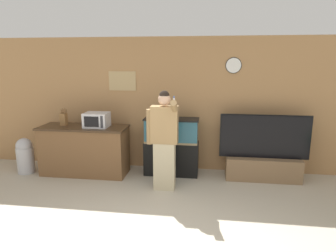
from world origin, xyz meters
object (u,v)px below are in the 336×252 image
counter_island (85,150)px  person_standing (164,139)px  knife_block (64,119)px  aquarium_on_stand (171,146)px  tv_on_stand (263,161)px  microwave (97,120)px  trash_bin (25,155)px

counter_island → person_standing: 1.74m
knife_block → aquarium_on_stand: 2.14m
counter_island → person_standing: bearing=-17.1°
tv_on_stand → person_standing: 1.93m
aquarium_on_stand → person_standing: (-0.04, -0.70, 0.33)m
person_standing → microwave: bearing=159.8°
microwave → knife_block: size_ratio=1.30×
knife_block → person_standing: 2.11m
tv_on_stand → trash_bin: 4.55m
counter_island → tv_on_stand: (3.36, 0.16, -0.11)m
microwave → trash_bin: bearing=-175.6°
microwave → tv_on_stand: tv_on_stand is taller
microwave → tv_on_stand: (3.09, 0.16, -0.72)m
knife_block → tv_on_stand: knife_block is taller
microwave → person_standing: (1.34, -0.49, -0.19)m
counter_island → microwave: size_ratio=3.78×
counter_island → trash_bin: 1.19m
tv_on_stand → person_standing: person_standing is taller
aquarium_on_stand → person_standing: 0.77m
knife_block → aquarium_on_stand: bearing=3.8°
counter_island → tv_on_stand: tv_on_stand is taller
aquarium_on_stand → trash_bin: 2.86m
aquarium_on_stand → tv_on_stand: size_ratio=0.69×
aquarium_on_stand → microwave: bearing=-171.7°
counter_island → tv_on_stand: size_ratio=1.04×
person_standing → trash_bin: person_standing is taller
knife_block → person_standing: bearing=-15.4°
microwave → counter_island: bearing=179.2°
counter_island → aquarium_on_stand: bearing=6.8°
counter_island → knife_block: (-0.41, 0.06, 0.59)m
knife_block → tv_on_stand: 3.84m
knife_block → trash_bin: size_ratio=0.49×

